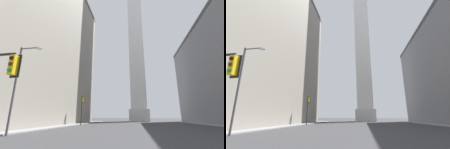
% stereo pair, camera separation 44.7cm
% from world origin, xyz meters
% --- Properties ---
extents(sidewalk_left, '(5.00, 67.12, 0.15)m').
position_xyz_m(sidewalk_left, '(-15.34, 20.14, 0.07)').
color(sidewalk_left, gray).
rests_on(sidewalk_left, ground_plane).
extents(building_left, '(28.13, 43.12, 37.12)m').
position_xyz_m(building_left, '(-29.04, 25.81, 18.57)').
color(building_left, gray).
rests_on(building_left, ground_plane).
extents(obelisk, '(7.00, 7.00, 72.29)m').
position_xyz_m(obelisk, '(0.00, 55.93, 35.07)').
color(obelisk, silver).
rests_on(obelisk, ground_plane).
extents(traffic_light_mid_left, '(0.78, 0.50, 6.02)m').
position_xyz_m(traffic_light_mid_left, '(-12.70, 31.25, 3.96)').
color(traffic_light_mid_left, black).
rests_on(traffic_light_mid_left, ground_plane).
extents(street_lamp, '(2.42, 0.36, 8.53)m').
position_xyz_m(street_lamp, '(-12.27, 11.89, 5.15)').
color(street_lamp, '#4C4C51').
rests_on(street_lamp, ground_plane).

